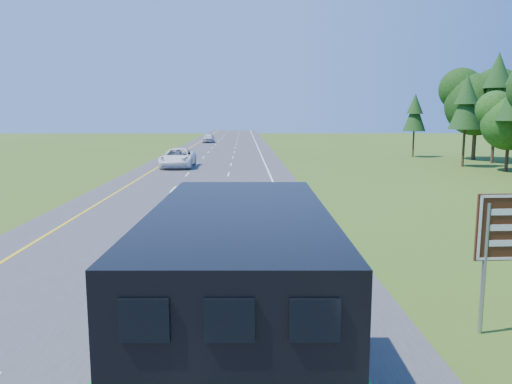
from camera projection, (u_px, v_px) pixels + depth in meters
road at (210, 171)px, 47.31m from camera, size 15.00×260.00×0.04m
lane_markings at (210, 171)px, 47.31m from camera, size 11.15×260.00×0.01m
horse_truck at (241, 301)px, 8.61m from camera, size 2.89×8.63×3.79m
white_suv at (178, 158)px, 50.26m from camera, size 3.17×6.83×1.90m
far_car at (209, 138)px, 95.56m from camera, size 2.20×5.08×1.71m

